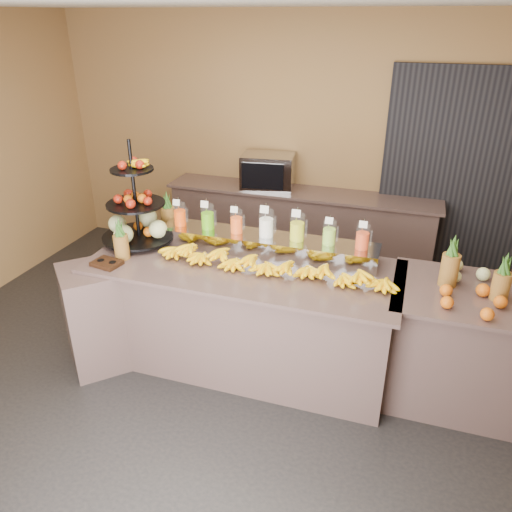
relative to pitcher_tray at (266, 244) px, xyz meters
The scene contains 20 objects.
ground 1.17m from the pitcher_tray, 100.31° to the right, with size 6.00×6.00×0.00m, color black.
room_envelope 0.90m from the pitcher_tray, 68.37° to the left, with size 6.04×5.02×2.82m.
buffet_counter 0.67m from the pitcher_tray, 124.60° to the right, with size 2.75×1.25×0.93m.
right_counter 1.69m from the pitcher_tray, ahead, with size 1.08×0.88×0.93m.
back_ledge 1.76m from the pitcher_tray, 93.62° to the left, with size 3.10×0.55×0.93m.
pitcher_tray is the anchor object (origin of this frame).
juice_pitcher_orange_a 0.80m from the pitcher_tray, behind, with size 0.11×0.11×0.26m.
juice_pitcher_green 0.55m from the pitcher_tray, behind, with size 0.11×0.12×0.28m.
juice_pitcher_orange_b 0.31m from the pitcher_tray, behind, with size 0.11×0.11×0.26m.
juice_pitcher_milk 0.17m from the pitcher_tray, 101.32° to the right, with size 0.12×0.13×0.30m.
juice_pitcher_lemon 0.31m from the pitcher_tray, ahead, with size 0.12×0.13×0.29m.
juice_pitcher_lime 0.54m from the pitcher_tray, ahead, with size 0.11×0.11×0.26m.
juice_pitcher_orange_c 0.80m from the pitcher_tray, ahead, with size 0.11×0.11×0.26m.
banana_heap 0.33m from the pitcher_tray, 64.87° to the right, with size 1.93×0.17×0.16m.
fruit_stand 1.10m from the pitcher_tray, behind, with size 0.81×0.81×0.90m.
condiment_caddy 1.29m from the pitcher_tray, 151.31° to the right, with size 0.22×0.17×0.03m, color black.
pineapple_left_a 1.18m from the pitcher_tray, 156.39° to the right, with size 0.12×0.12×0.36m.
pineapple_left_b 0.99m from the pitcher_tray, behind, with size 0.13×0.13×0.40m.
right_fruit_pile 1.60m from the pitcher_tray, ahead, with size 0.47×0.45×0.25m.
oven_warmer 1.75m from the pitcher_tray, 106.48° to the left, with size 0.58×0.41×0.39m, color gray.
Camera 1 is at (1.21, -3.03, 2.73)m, focal length 35.00 mm.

